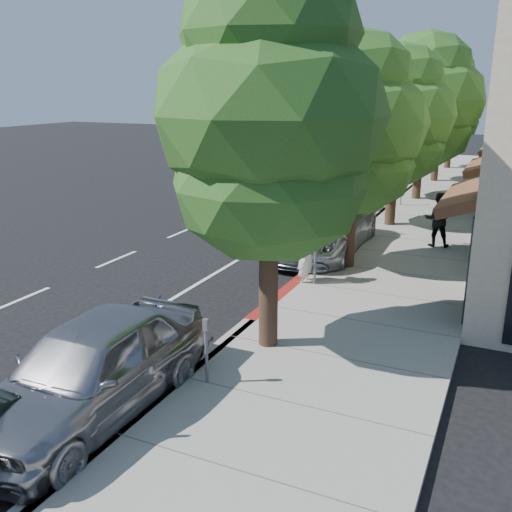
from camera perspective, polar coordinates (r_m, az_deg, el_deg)
The scene contains 18 objects.
ground at distance 14.30m, azimuth 1.11°, elevation -5.49°, with size 120.00×120.00×0.00m, color black.
sidewalk at distance 21.04m, azimuth 15.76°, elevation 1.38°, with size 4.60×56.00×0.15m, color gray.
curb at distance 21.49m, azimuth 9.72°, elevation 2.08°, with size 0.30×56.00×0.15m, color #9E998E.
curb_red_segment at distance 15.13m, azimuth 2.64°, elevation -3.93°, with size 0.32×4.00×0.15m, color maroon.
street_tree_0 at distance 11.07m, azimuth 1.36°, elevation 13.39°, with size 4.53×4.53×7.65m.
street_tree_1 at distance 16.76m, azimuth 9.74°, elevation 12.64°, with size 4.26×4.26×6.95m.
street_tree_2 at distance 22.60m, azimuth 13.89°, elevation 13.31°, with size 4.43×4.43×6.96m.
street_tree_3 at distance 28.49m, azimuth 16.41°, elevation 14.57°, with size 5.61×5.61×7.88m.
street_tree_4 at distance 34.43m, azimuth 18.01°, elevation 14.58°, with size 4.55×4.55×7.48m.
street_tree_5 at distance 40.40m, azimuth 19.09°, elevation 14.07°, with size 4.18×4.18×6.82m.
cyclist at distance 15.78m, azimuth 5.08°, elevation 0.19°, with size 0.68×0.45×1.87m, color white.
bicycle at distance 12.55m, azimuth -12.11°, elevation -6.53°, with size 0.70×2.01×1.05m, color navy.
silver_suv at distance 19.12m, azimuth 6.39°, elevation 2.77°, with size 2.78×6.04×1.68m, color silver.
dark_sedan at distance 25.26m, azimuth 7.12°, elevation 6.06°, with size 1.71×4.90×1.62m, color black.
white_pickup at distance 31.03m, azimuth 10.95°, elevation 7.79°, with size 2.19×5.38×1.56m, color white.
dark_suv_far at distance 36.28m, azimuth 12.79°, elevation 9.04°, with size 2.01×5.00×1.70m, color black.
near_car_a at distance 10.09m, azimuth -16.19°, elevation -10.73°, with size 2.02×5.03×1.71m, color #9C9B9F.
pedestrian at distance 20.17m, azimuth 17.71°, elevation 3.50°, with size 0.90×0.70×1.85m, color black.
Camera 1 is at (5.29, -12.14, 5.38)m, focal length 40.00 mm.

